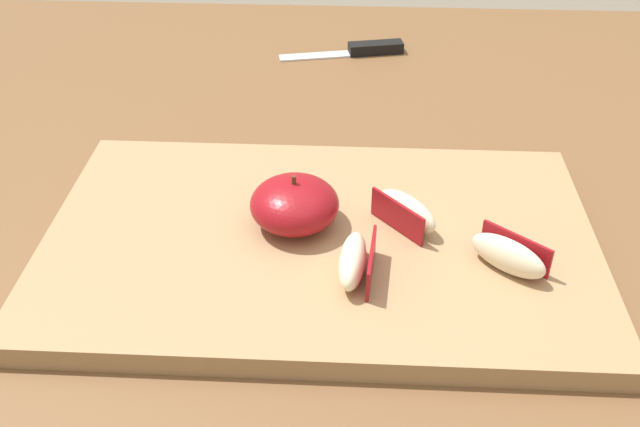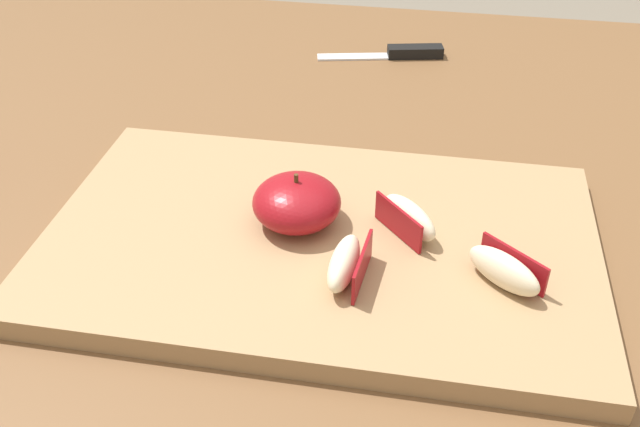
{
  "view_description": "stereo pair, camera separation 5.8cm",
  "coord_description": "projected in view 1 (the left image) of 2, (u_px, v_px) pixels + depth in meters",
  "views": [
    {
      "loc": [
        -0.02,
        -0.56,
        1.16
      ],
      "look_at": [
        -0.04,
        -0.09,
        0.82
      ],
      "focal_mm": 40.4,
      "sensor_mm": 36.0,
      "label": 1
    },
    {
      "loc": [
        0.04,
        -0.55,
        1.16
      ],
      "look_at": [
        -0.04,
        -0.09,
        0.82
      ],
      "focal_mm": 40.4,
      "sensor_mm": 36.0,
      "label": 2
    }
  ],
  "objects": [
    {
      "name": "dining_table",
      "position": [
        365.0,
        270.0,
        0.73
      ],
      "size": [
        1.35,
        0.98,
        0.78
      ],
      "color": "brown",
      "rests_on": "ground_plane"
    },
    {
      "name": "cutting_board",
      "position": [
        320.0,
        242.0,
        0.6
      ],
      "size": [
        0.45,
        0.28,
        0.02
      ],
      "color": "#A37F56",
      "rests_on": "dining_table"
    },
    {
      "name": "apple_half_skin_up",
      "position": [
        295.0,
        204.0,
        0.59
      ],
      "size": [
        0.07,
        0.07,
        0.05
      ],
      "color": "maroon",
      "rests_on": "cutting_board"
    },
    {
      "name": "apple_wedge_right",
      "position": [
        406.0,
        211.0,
        0.59
      ],
      "size": [
        0.06,
        0.06,
        0.03
      ],
      "color": "beige",
      "rests_on": "cutting_board"
    },
    {
      "name": "apple_wedge_left",
      "position": [
        509.0,
        255.0,
        0.55
      ],
      "size": [
        0.06,
        0.06,
        0.03
      ],
      "color": "beige",
      "rests_on": "cutting_board"
    },
    {
      "name": "apple_wedge_back",
      "position": [
        354.0,
        261.0,
        0.54
      ],
      "size": [
        0.03,
        0.06,
        0.03
      ],
      "color": "beige",
      "rests_on": "cutting_board"
    },
    {
      "name": "paring_knife",
      "position": [
        365.0,
        49.0,
        0.93
      ],
      "size": [
        0.16,
        0.05,
        0.01
      ],
      "color": "silver",
      "rests_on": "dining_table"
    }
  ]
}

